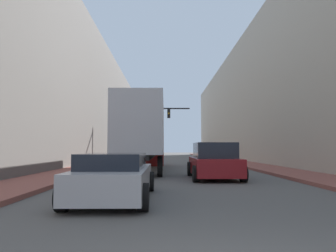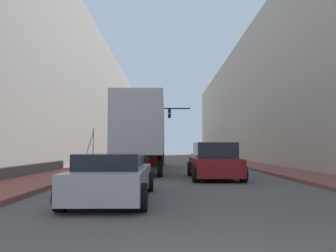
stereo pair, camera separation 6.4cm
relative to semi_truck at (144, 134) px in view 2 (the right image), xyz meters
The scene contains 8 objects.
sidewalk_right 13.87m from the semi_truck, 53.36° to the left, with size 2.55×80.00×0.15m.
sidewalk_left 11.86m from the semi_truck, 109.29° to the left, with size 2.55×80.00×0.15m.
building_right 17.13m from the semi_truck, 41.43° to the left, with size 6.00×80.00×13.21m.
building_left 14.26m from the semi_truck, 126.48° to the left, with size 6.00×80.00×12.94m.
semi_truck is the anchor object (origin of this frame).
sedan_car 12.20m from the semi_truck, 90.17° to the right, with size 2.06×4.76×1.27m.
suv_car 7.21m from the semi_truck, 58.88° to the right, with size 2.23×4.48×1.66m.
traffic_signal_gantry 11.48m from the semi_truck, 94.21° to the left, with size 6.37×0.35×5.67m.
Camera 2 is at (-0.75, -2.22, 1.43)m, focal length 35.00 mm.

